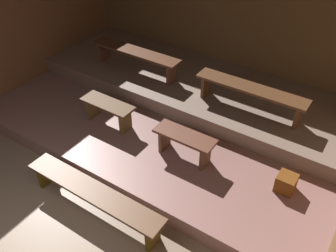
% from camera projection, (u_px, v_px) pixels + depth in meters
% --- Properties ---
extents(ground, '(6.70, 6.16, 0.08)m').
position_uv_depth(ground, '(141.00, 157.00, 5.89)').
color(ground, '#7E6550').
extents(wall_back, '(6.70, 0.06, 2.48)m').
position_uv_depth(wall_back, '(225.00, 25.00, 6.88)').
color(wall_back, brown).
rests_on(wall_back, ground).
extents(wall_left, '(0.06, 6.16, 2.48)m').
position_uv_depth(wall_left, '(2.00, 39.00, 6.40)').
color(wall_left, brown).
rests_on(wall_left, ground).
extents(platform_lower, '(5.90, 3.58, 0.26)m').
position_uv_depth(platform_lower, '(171.00, 121.00, 6.37)').
color(platform_lower, '#895E57').
rests_on(platform_lower, ground).
extents(platform_middle, '(5.90, 1.91, 0.26)m').
position_uv_depth(platform_middle, '(196.00, 87.00, 6.75)').
color(platform_middle, '#786153').
rests_on(platform_middle, platform_lower).
extents(bench_floor_center, '(2.14, 0.33, 0.42)m').
position_uv_depth(bench_floor_center, '(93.00, 194.00, 4.77)').
color(bench_floor_center, brown).
rests_on(bench_floor_center, ground).
extents(bench_lower_left, '(0.92, 0.33, 0.42)m').
position_uv_depth(bench_lower_left, '(108.00, 109.00, 5.91)').
color(bench_lower_left, '#54361F').
rests_on(bench_lower_left, platform_lower).
extents(bench_lower_right, '(0.92, 0.33, 0.42)m').
position_uv_depth(bench_lower_right, '(185.00, 141.00, 5.28)').
color(bench_lower_right, brown).
rests_on(bench_lower_right, platform_lower).
extents(bench_middle_left, '(1.83, 0.33, 0.42)m').
position_uv_depth(bench_middle_left, '(136.00, 55.00, 6.76)').
color(bench_middle_left, brown).
rests_on(bench_middle_left, platform_middle).
extents(bench_middle_right, '(1.83, 0.33, 0.42)m').
position_uv_depth(bench_middle_right, '(251.00, 91.00, 5.77)').
color(bench_middle_right, '#55331C').
rests_on(bench_middle_right, platform_middle).
extents(wooden_crate_lower, '(0.25, 0.25, 0.25)m').
position_uv_depth(wooden_crate_lower, '(286.00, 183.00, 4.87)').
color(wooden_crate_lower, brown).
rests_on(wooden_crate_lower, platform_lower).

